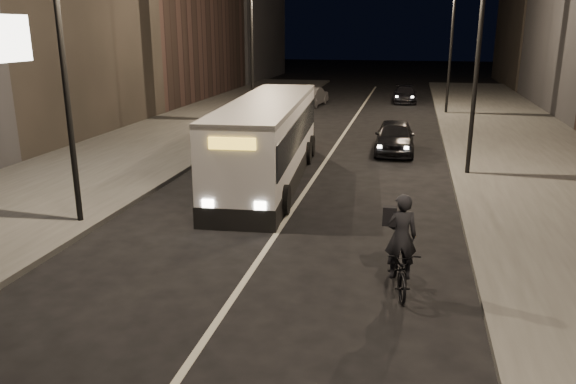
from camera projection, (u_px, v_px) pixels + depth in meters
The scene contains 12 objects.
ground at pixel (223, 313), 11.07m from camera, with size 180.00×180.00×0.00m, color black.
sidewalk_right at pixel (538, 166), 22.43m from camera, with size 7.00×70.00×0.16m, color #3C3C39.
sidewalk_left at pixel (146, 147), 25.91m from camera, with size 7.00×70.00×0.16m, color #3C3C39.
streetlight_right_mid at pixel (472, 29), 19.71m from camera, with size 1.20×0.44×8.12m.
streetlight_right_far at pixel (448, 28), 34.71m from camera, with size 1.20×0.44×8.12m.
streetlight_left_near at pixel (69, 29), 14.40m from camera, with size 1.20×0.44×8.12m.
streetlight_left_far at pixel (256, 28), 31.27m from camera, with size 1.20×0.44×8.12m.
city_bus at pixel (268, 137), 20.25m from camera, with size 3.23×11.11×2.96m.
cyclist_on_bicycle at pixel (400, 259), 11.79m from camera, with size 0.99×2.00×2.20m.
car_near at pixel (395, 137), 25.06m from camera, with size 1.70×4.23×1.44m, color black.
car_mid at pixel (312, 96), 40.15m from camera, with size 1.43×4.09×1.35m, color #3C3B3E.
car_far at pixel (405, 94), 41.97m from camera, with size 1.68×4.13×1.20m, color black.
Camera 1 is at (3.38, -9.44, 5.41)m, focal length 35.00 mm.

